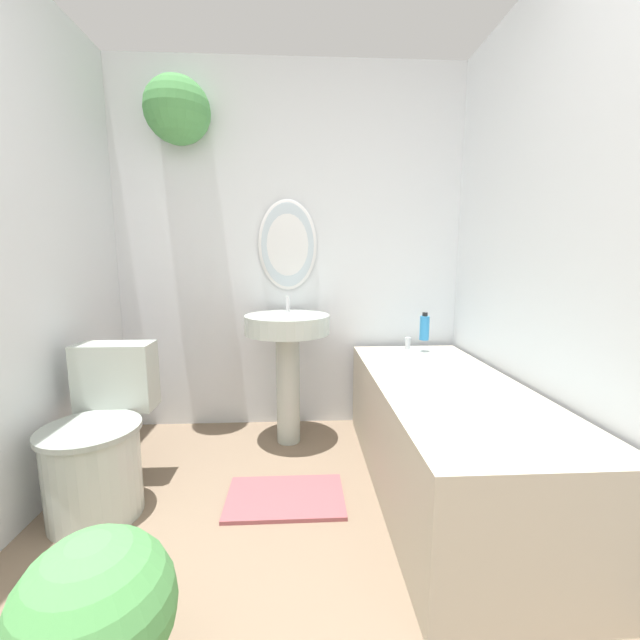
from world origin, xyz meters
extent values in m
cube|color=silver|center=(0.00, 2.39, 1.20)|extent=(2.40, 0.06, 2.40)
ellipsoid|color=silver|center=(-0.02, 2.35, 1.24)|extent=(0.39, 0.02, 0.59)
ellipsoid|color=silver|center=(-0.02, 2.34, 1.24)|extent=(0.35, 0.01, 0.55)
cylinder|color=#9E6042|center=(-0.67, 2.25, 2.12)|extent=(0.18, 0.18, 0.10)
sphere|color=#4C934C|center=(-0.67, 2.25, 2.03)|extent=(0.39, 0.39, 0.39)
cube|color=silver|center=(1.17, 1.18, 1.20)|extent=(0.06, 2.48, 2.40)
cylinder|color=#B2BCB2|center=(-0.87, 1.37, 0.20)|extent=(0.39, 0.39, 0.40)
cylinder|color=#97A097|center=(-0.87, 1.37, 0.41)|extent=(0.42, 0.42, 0.02)
cube|color=#B2BCB2|center=(-0.87, 1.65, 0.57)|extent=(0.37, 0.17, 0.34)
cylinder|color=#B2BCB2|center=(-0.02, 2.06, 0.35)|extent=(0.15, 0.15, 0.70)
cylinder|color=#B2BCB2|center=(-0.02, 2.06, 0.76)|extent=(0.52, 0.52, 0.11)
cylinder|color=silver|center=(-0.02, 2.21, 0.86)|extent=(0.02, 0.02, 0.10)
cube|color=#B2A893|center=(0.77, 1.50, 0.28)|extent=(0.69, 1.63, 0.55)
cube|color=#B2BCB2|center=(0.77, 1.50, 0.54)|extent=(0.59, 1.53, 0.04)
cylinder|color=silver|center=(0.77, 2.21, 0.59)|extent=(0.04, 0.04, 0.08)
cylinder|color=#2D84C6|center=(0.85, 2.13, 0.71)|extent=(0.06, 0.06, 0.15)
cylinder|color=black|center=(0.85, 2.13, 0.80)|extent=(0.03, 0.03, 0.02)
sphere|color=#4C934C|center=(-0.44, 0.55, 0.31)|extent=(0.38, 0.38, 0.38)
cube|color=#934C51|center=(-0.02, 1.44, 0.01)|extent=(0.56, 0.35, 0.02)
camera|label=1|loc=(0.06, -0.30, 1.15)|focal=22.00mm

